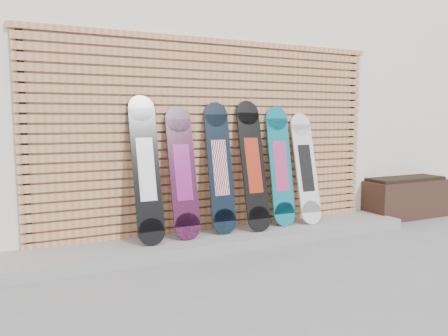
{
  "coord_description": "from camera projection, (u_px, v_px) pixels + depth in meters",
  "views": [
    {
      "loc": [
        -2.24,
        -3.62,
        1.4
      ],
      "look_at": [
        -0.16,
        0.75,
        0.85
      ],
      "focal_mm": 35.0,
      "sensor_mm": 36.0,
      "label": 1
    }
  ],
  "objects": [
    {
      "name": "planter_box",
      "position": [
        404.0,
        197.0,
        6.23
      ],
      "size": [
        1.27,
        0.53,
        0.57
      ],
      "color": "#301D15",
      "rests_on": "ground"
    },
    {
      "name": "snowboard_1",
      "position": [
        183.0,
        172.0,
        4.68
      ],
      "size": [
        0.29,
        0.36,
        1.42
      ],
      "color": "black",
      "rests_on": "concrete_step"
    },
    {
      "name": "building",
      "position": [
        190.0,
        95.0,
        7.51
      ],
      "size": [
        12.0,
        5.0,
        3.6
      ],
      "primitive_type": "cube",
      "color": "white",
      "rests_on": "ground"
    },
    {
      "name": "snowboard_0",
      "position": [
        146.0,
        169.0,
        4.49
      ],
      "size": [
        0.28,
        0.4,
        1.53
      ],
      "color": "black",
      "rests_on": "concrete_step"
    },
    {
      "name": "snowboard_2",
      "position": [
        220.0,
        168.0,
        4.89
      ],
      "size": [
        0.29,
        0.32,
        1.47
      ],
      "color": "black",
      "rests_on": "concrete_step"
    },
    {
      "name": "snowboard_4",
      "position": [
        280.0,
        166.0,
        5.25
      ],
      "size": [
        0.29,
        0.29,
        1.43
      ],
      "color": "#0D6E81",
      "rests_on": "concrete_step"
    },
    {
      "name": "snowboard_5",
      "position": [
        306.0,
        168.0,
        5.38
      ],
      "size": [
        0.29,
        0.35,
        1.35
      ],
      "color": "silver",
      "rests_on": "concrete_step"
    },
    {
      "name": "snowboard_3",
      "position": [
        253.0,
        165.0,
        5.03
      ],
      "size": [
        0.29,
        0.39,
        1.49
      ],
      "color": "black",
      "rests_on": "concrete_step"
    },
    {
      "name": "ground",
      "position": [
        270.0,
        259.0,
        4.36
      ],
      "size": [
        80.0,
        80.0,
        0.0
      ],
      "primitive_type": "plane",
      "color": "gray",
      "rests_on": "ground"
    },
    {
      "name": "slat_wall",
      "position": [
        216.0,
        135.0,
        5.03
      ],
      "size": [
        4.26,
        0.08,
        2.29
      ],
      "color": "#C17D50",
      "rests_on": "ground"
    },
    {
      "name": "concrete_step",
      "position": [
        227.0,
        238.0,
        4.9
      ],
      "size": [
        4.6,
        0.7,
        0.12
      ],
      "primitive_type": "cube",
      "color": "gray",
      "rests_on": "ground"
    }
  ]
}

